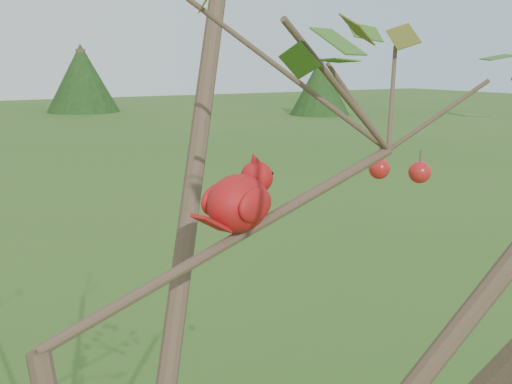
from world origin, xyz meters
TOP-DOWN VIEW (x-y plane):
  - crabapple_tree at (0.03, -0.02)m, footprint 2.35×2.05m
  - cardinal at (0.27, 0.08)m, footprint 0.18×0.13m

SIDE VIEW (x-z plane):
  - crabapple_tree at x=0.03m, z-range 0.65..3.60m
  - cardinal at x=0.27m, z-range 2.07..2.21m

